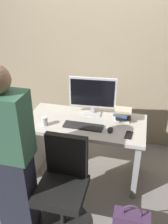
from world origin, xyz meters
name	(u,v)px	position (x,y,z in m)	size (l,w,h in m)	color
ground_plane	(85,172)	(0.00, 0.00, 0.00)	(9.00, 9.00, 0.00)	gray
wall_back	(101,37)	(0.00, 0.87, 1.50)	(6.40, 0.10, 3.00)	tan
desk	(85,139)	(0.00, 0.00, 0.51)	(1.35, 0.65, 0.74)	beige
office_chair	(64,188)	(-0.03, -0.72, 0.43)	(0.52, 0.52, 0.94)	black
person_at_desk	(10,156)	(-0.45, -0.86, 0.84)	(0.40, 0.24, 1.64)	#262838
monitor	(93,94)	(0.04, 0.19, 1.00)	(0.54, 0.16, 0.46)	silver
keyboard	(83,126)	(0.01, -0.11, 0.75)	(0.43, 0.13, 0.02)	#262626
mouse	(110,130)	(0.30, -0.12, 0.76)	(0.06, 0.10, 0.03)	black
cup_near_keyboard	(44,121)	(-0.41, -0.18, 0.79)	(0.07, 0.07, 0.10)	silver
book_stack	(123,114)	(0.40, 0.14, 0.82)	(0.20, 0.18, 0.14)	white
cell_phone	(129,135)	(0.50, -0.16, 0.75)	(0.07, 0.14, 0.01)	black
handbag	(131,223)	(0.62, -0.72, 0.14)	(0.34, 0.14, 0.38)	#4C3356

